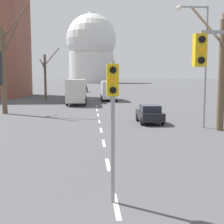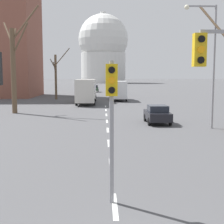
% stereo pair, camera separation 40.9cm
% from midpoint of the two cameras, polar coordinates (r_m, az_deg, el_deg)
% --- Properties ---
extents(lane_stripe_0, '(0.16, 2.00, 0.01)m').
position_cam_midpoint_polar(lane_stripe_0, '(10.00, -0.45, -16.76)').
color(lane_stripe_0, silver).
rests_on(lane_stripe_0, ground_plane).
extents(lane_stripe_1, '(0.16, 2.00, 0.01)m').
position_cam_midpoint_polar(lane_stripe_1, '(14.24, -1.58, -9.57)').
color(lane_stripe_1, silver).
rests_on(lane_stripe_1, ground_plane).
extents(lane_stripe_2, '(0.16, 2.00, 0.01)m').
position_cam_midpoint_polar(lane_stripe_2, '(18.60, -2.17, -5.70)').
color(lane_stripe_2, silver).
rests_on(lane_stripe_2, ground_plane).
extents(lane_stripe_3, '(0.16, 2.00, 0.01)m').
position_cam_midpoint_polar(lane_stripe_3, '(23.02, -2.52, -3.31)').
color(lane_stripe_3, silver).
rests_on(lane_stripe_3, ground_plane).
extents(lane_stripe_4, '(0.16, 2.00, 0.01)m').
position_cam_midpoint_polar(lane_stripe_4, '(27.46, -2.77, -1.70)').
color(lane_stripe_4, silver).
rests_on(lane_stripe_4, ground_plane).
extents(lane_stripe_5, '(0.16, 2.00, 0.01)m').
position_cam_midpoint_polar(lane_stripe_5, '(31.92, -2.94, -0.53)').
color(lane_stripe_5, silver).
rests_on(lane_stripe_5, ground_plane).
extents(lane_stripe_6, '(0.16, 2.00, 0.01)m').
position_cam_midpoint_polar(lane_stripe_6, '(36.39, -3.07, 0.35)').
color(lane_stripe_6, silver).
rests_on(lane_stripe_6, ground_plane).
extents(lane_stripe_7, '(0.16, 2.00, 0.01)m').
position_cam_midpoint_polar(lane_stripe_7, '(40.86, -3.17, 1.04)').
color(lane_stripe_7, silver).
rests_on(lane_stripe_7, ground_plane).
extents(traffic_signal_centre_tall, '(0.36, 0.34, 4.43)m').
position_cam_midpoint_polar(traffic_signal_centre_tall, '(9.49, -1.12, 1.37)').
color(traffic_signal_centre_tall, gray).
rests_on(traffic_signal_centre_tall, ground_plane).
extents(street_lamp_right, '(2.41, 0.36, 9.11)m').
position_cam_midpoint_polar(street_lamp_right, '(24.59, 15.44, 10.07)').
color(street_lamp_right, gray).
rests_on(street_lamp_right, ground_plane).
extents(sedan_near_left, '(1.90, 3.90, 1.54)m').
position_cam_midpoint_polar(sedan_near_left, '(26.43, 6.46, -0.33)').
color(sedan_near_left, black).
rests_on(sedan_near_left, ground_plane).
extents(sedan_near_right, '(1.88, 3.82, 1.70)m').
position_cam_midpoint_polar(sedan_near_right, '(77.21, -5.32, 4.29)').
color(sedan_near_right, '#2D4C33').
rests_on(sedan_near_right, ground_plane).
extents(sedan_mid_centre, '(1.79, 4.36, 1.49)m').
position_cam_midpoint_polar(sedan_mid_centre, '(59.80, -7.35, 3.49)').
color(sedan_mid_centre, '#B7B7BC').
rests_on(sedan_mid_centre, ground_plane).
extents(city_bus, '(2.66, 10.80, 3.48)m').
position_cam_midpoint_polar(city_bus, '(45.24, -6.72, 4.14)').
color(city_bus, beige).
rests_on(city_bus, ground_plane).
extents(delivery_truck, '(2.44, 7.20, 3.14)m').
position_cam_midpoint_polar(delivery_truck, '(50.53, -0.85, 4.05)').
color(delivery_truck, '#333842').
rests_on(delivery_truck, ground_plane).
extents(bare_tree_left_near, '(4.51, 4.41, 11.23)m').
position_cam_midpoint_polar(bare_tree_left_near, '(34.73, -19.45, 8.19)').
color(bare_tree_left_near, brown).
rests_on(bare_tree_left_near, ground_plane).
extents(bare_tree_right_near, '(3.75, 4.45, 10.28)m').
position_cam_midpoint_polar(bare_tree_right_near, '(23.97, 19.04, 7.88)').
color(bare_tree_right_near, brown).
rests_on(bare_tree_right_near, ground_plane).
extents(bare_tree_left_far, '(3.28, 2.29, 8.50)m').
position_cam_midpoint_polar(bare_tree_left_far, '(53.62, -12.28, 6.58)').
color(bare_tree_left_far, brown).
rests_on(bare_tree_left_far, ground_plane).
extents(capitol_dome, '(27.94, 27.94, 39.47)m').
position_cam_midpoint_polar(capitol_dome, '(179.62, -3.86, 11.48)').
color(capitol_dome, silver).
rests_on(capitol_dome, ground_plane).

